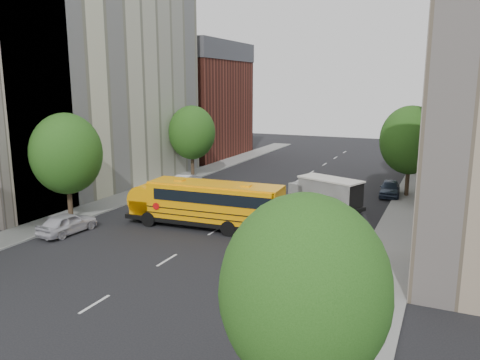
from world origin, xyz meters
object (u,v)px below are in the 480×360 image
Objects in this scene: street_tree_1 at (66,154)px; safari_truck at (325,193)px; parked_car_1 at (187,181)px; street_tree_4 at (410,140)px; parked_car_0 at (67,223)px; parked_car_4 at (390,188)px; street_tree_2 at (192,133)px; school_bus at (205,202)px; street_tree_5 at (419,132)px; parked_car_3 at (327,288)px; street_tree_3 at (304,291)px.

safari_truck is (16.52, 10.35, -3.54)m from street_tree_1.
street_tree_4 is at bearing -170.34° from parked_car_1.
parked_car_0 is 1.02× the size of parked_car_1.
street_tree_2 is at bearing 174.53° from parked_car_4.
safari_truck is 1.55× the size of parked_car_4.
school_bus is at bearing -142.88° from parked_car_0.
parked_car_4 is (-1.40, -0.42, -4.35)m from street_tree_4.
street_tree_2 is at bearing -151.39° from street_tree_5.
parked_car_0 is 18.61m from parked_car_3.
street_tree_5 is at bearing 62.94° from school_bus.
street_tree_1 is at bearing -126.25° from street_tree_5.
street_tree_4 reaches higher than school_bus.
street_tree_1 is 18.00m from street_tree_2.
street_tree_3 is 0.60× the size of school_bus.
school_bus is at bearing -57.36° from street_tree_2.
safari_truck is (16.52, -7.65, -3.42)m from street_tree_2.
street_tree_4 is 1.92× the size of parked_car_0.
street_tree_1 is 21.71m from parked_car_3.
street_tree_3 is 9.52m from parked_car_3.
safari_truck is 14.59m from parked_car_1.
parked_car_4 is (18.40, 4.55, 0.04)m from parked_car_1.
safari_truck is at bearing -24.84° from street_tree_2.
street_tree_5 is 38.33m from parked_car_0.
parked_car_3 is at bearing -54.05° from safari_truck.
parked_car_1 is at bearing 122.87° from school_bus.
school_bus reaches higher than parked_car_1.
street_tree_1 reaches higher than parked_car_3.
street_tree_5 reaches higher than safari_truck.
street_tree_5 reaches higher than street_tree_3.
street_tree_2 is 21.01m from parked_car_4.
parked_car_3 is (20.60, -23.37, -4.15)m from street_tree_2.
parked_car_0 is at bearing -83.90° from street_tree_2.
street_tree_3 is at bearing -32.47° from street_tree_1.
parked_car_0 is at bearing -116.50° from safari_truck.
parked_car_4 is at bearing -128.41° from parked_car_0.
street_tree_2 reaches higher than safari_truck.
parked_car_1 is at bearing 130.57° from parked_car_3.
street_tree_4 is 0.69× the size of school_bus.
street_tree_4 is (0.00, 32.00, 0.62)m from street_tree_3.
street_tree_4 is 19.92m from school_bus.
street_tree_1 is 1.11× the size of street_tree_3.
parked_car_1 is (-19.80, -4.97, -4.39)m from street_tree_4.
street_tree_4 is at bearing 48.76° from school_bus.
parked_car_1 reaches higher than parked_car_3.
street_tree_2 reaches higher than parked_car_1.
street_tree_2 is 38.83m from street_tree_3.
street_tree_4 reaches higher than safari_truck.
safari_truck reaches higher than parked_car_0.
safari_truck is 8.32m from parked_car_4.
street_tree_3 reaches higher than parked_car_0.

